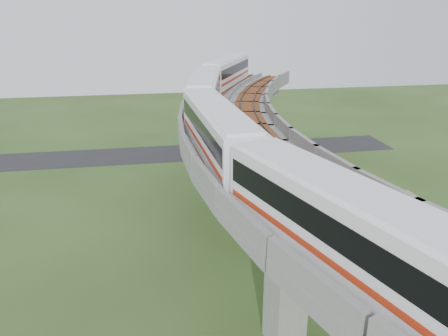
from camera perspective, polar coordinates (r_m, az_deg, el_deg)
The scene contains 14 objects.
ground at distance 38.60m, azimuth 1.72°, elevation -11.57°, with size 160.00×160.00×0.00m, color #31471C.
dirt_lot at distance 41.86m, azimuth 21.77°, elevation -10.41°, with size 18.00×26.00×0.04m, color gray.
asphalt_road at distance 65.71m, azimuth -3.58°, elevation 2.10°, with size 60.00×8.00×0.03m, color #232326.
viaduct at distance 35.67m, azimuth 7.92°, elevation 1.59°, with size 19.58×73.98×11.40m.
metro_train at distance 37.35m, azimuth 1.47°, elevation 7.80°, with size 12.34×61.21×3.64m.
fence at distance 41.09m, azimuth 15.34°, elevation -9.04°, with size 3.87×38.73×1.50m.
tree_0 at distance 61.87m, azimuth 8.66°, elevation 3.02°, with size 3.17×3.17×3.68m.
tree_1 at distance 53.01m, azimuth 7.90°, elevation -0.01°, with size 2.55×2.55×3.30m.
tree_2 at distance 44.17m, azimuth 9.66°, elevation -4.14°, with size 3.07×3.07×3.65m.
tree_3 at distance 39.16m, azimuth 11.58°, elevation -8.64°, with size 2.49×2.49×2.76m.
tree_4 at distance 32.36m, azimuth 18.64°, elevation -15.36°, with size 2.33×2.33×3.04m.
car_white at distance 37.35m, azimuth 26.80°, elevation -14.02°, with size 1.42×3.53×1.20m, color white.
car_red at distance 40.06m, azimuth 22.33°, elevation -11.00°, with size 1.14×3.27×1.08m, color maroon.
car_dark at distance 48.48m, azimuth 18.37°, elevation -4.89°, with size 1.64×4.04×1.17m, color black.
Camera 1 is at (-6.85, -32.14, 20.25)m, focal length 35.00 mm.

